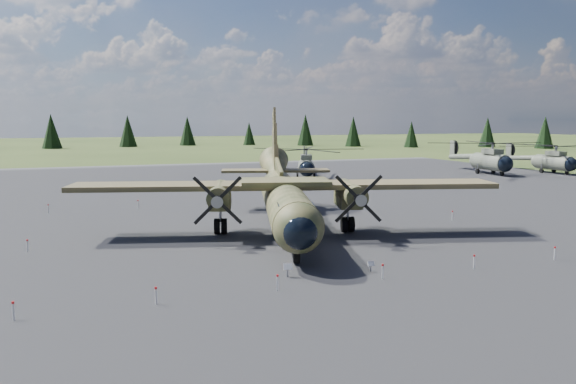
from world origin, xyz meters
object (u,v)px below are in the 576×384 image
object	(u,v)px
helicopter_mid	(490,152)
transport_plane	(284,193)
helicopter_far	(554,154)
helicopter_near	(306,157)

from	to	relation	value
helicopter_mid	transport_plane	bearing A→B (deg)	-138.65
helicopter_far	helicopter_near	bearing A→B (deg)	172.47
transport_plane	helicopter_mid	size ratio (longest dim) A/B	1.28
helicopter_near	helicopter_far	size ratio (longest dim) A/B	1.06
helicopter_far	helicopter_mid	bearing A→B (deg)	168.80
helicopter_mid	helicopter_near	bearing A→B (deg)	179.17
transport_plane	helicopter_far	xyz separation A→B (m)	(56.39, 29.23, 0.20)
transport_plane	helicopter_near	distance (m)	39.13
helicopter_near	helicopter_mid	distance (m)	29.91
transport_plane	helicopter_near	size ratio (longest dim) A/B	1.40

